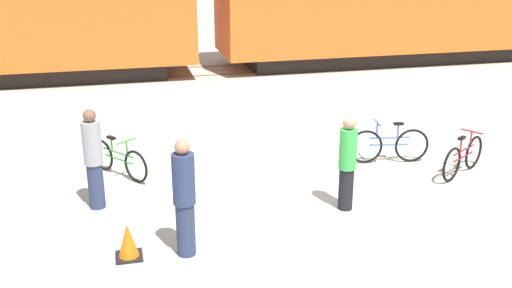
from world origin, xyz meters
TOP-DOWN VIEW (x-y plane):
  - ground_plane at (0.00, 0.00)m, footprint 80.00×80.00m
  - rail_near at (0.00, 10.76)m, footprint 37.78×0.07m
  - rail_far at (0.00, 12.19)m, footprint 37.78×0.07m
  - bicycle_green at (-3.26, 2.40)m, footprint 1.07×1.38m
  - bicycle_blue at (2.27, 1.83)m, footprint 1.70×0.46m
  - bicycle_maroon at (3.41, 0.86)m, footprint 1.42×0.93m
  - person_in_green at (0.56, -0.06)m, footprint 0.30×0.30m
  - person_in_grey at (-3.68, 1.02)m, footprint 0.32×0.32m
  - person_in_navy at (-2.36, -0.97)m, footprint 0.33×0.33m
  - traffic_cone at (-3.21, -0.87)m, footprint 0.40×0.40m

SIDE VIEW (x-z plane):
  - ground_plane at x=0.00m, z-range 0.00..0.00m
  - rail_near at x=0.00m, z-range 0.00..0.01m
  - rail_far at x=0.00m, z-range 0.00..0.01m
  - traffic_cone at x=-3.21m, z-range -0.02..0.53m
  - bicycle_green at x=-3.26m, z-range -0.06..0.76m
  - bicycle_maroon at x=3.41m, z-range -0.06..0.80m
  - bicycle_blue at x=2.27m, z-range -0.07..0.83m
  - person_in_green at x=0.56m, z-range 0.02..1.71m
  - person_in_grey at x=-3.68m, z-range 0.01..1.81m
  - person_in_navy at x=-2.36m, z-range 0.01..1.84m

